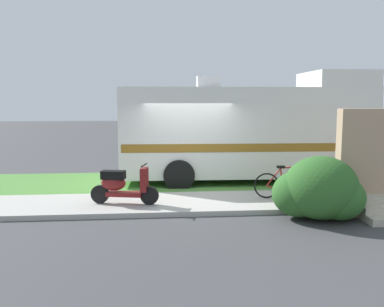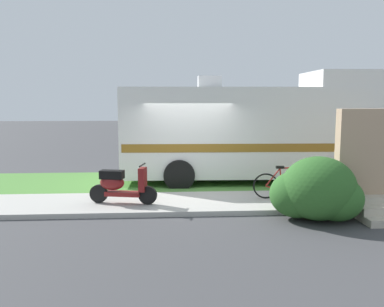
{
  "view_description": "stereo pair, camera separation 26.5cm",
  "coord_description": "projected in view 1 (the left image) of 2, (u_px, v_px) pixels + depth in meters",
  "views": [
    {
      "loc": [
        -0.9,
        -11.08,
        2.6
      ],
      "look_at": [
        0.09,
        0.3,
        1.1
      ],
      "focal_mm": 38.5,
      "sensor_mm": 36.0,
      "label": 1
    },
    {
      "loc": [
        -0.63,
        -11.1,
        2.6
      ],
      "look_at": [
        0.09,
        0.3,
        1.1
      ],
      "focal_mm": 38.5,
      "sensor_mm": 36.0,
      "label": 2
    }
  ],
  "objects": [
    {
      "name": "grass_strip",
      "position": [
        186.0,
        182.0,
        12.84
      ],
      "size": [
        24.0,
        3.4,
        0.08
      ],
      "color": "#4C8438",
      "rests_on": "ground"
    },
    {
      "name": "ground_plane",
      "position": [
        190.0,
        194.0,
        11.36
      ],
      "size": [
        80.0,
        80.0,
        0.0
      ],
      "primitive_type": "plane",
      "color": "#424244"
    },
    {
      "name": "porch_steps",
      "position": [
        382.0,
        172.0,
        9.34
      ],
      "size": [
        2.0,
        1.26,
        2.4
      ],
      "color": "#BCB29E",
      "rests_on": "ground"
    },
    {
      "name": "scooter",
      "position": [
        122.0,
        185.0,
        9.81
      ],
      "size": [
        1.64,
        0.61,
        0.97
      ],
      "color": "black",
      "rests_on": "ground"
    },
    {
      "name": "bicycle",
      "position": [
        288.0,
        184.0,
        10.38
      ],
      "size": [
        1.71,
        0.52,
        0.88
      ],
      "color": "black",
      "rests_on": "ground"
    },
    {
      "name": "bush_by_porch",
      "position": [
        319.0,
        191.0,
        8.85
      ],
      "size": [
        1.93,
        1.45,
        1.37
      ],
      "color": "#2D6026",
      "rests_on": "ground"
    },
    {
      "name": "pickup_truck_near",
      "position": [
        290.0,
        140.0,
        17.19
      ],
      "size": [
        5.22,
        2.22,
        1.73
      ],
      "color": "#1E478C",
      "rests_on": "ground"
    },
    {
      "name": "bottle_green",
      "position": [
        316.0,
        190.0,
        10.92
      ],
      "size": [
        0.07,
        0.07,
        0.25
      ],
      "color": "navy",
      "rests_on": "ground"
    },
    {
      "name": "sidewalk",
      "position": [
        194.0,
        203.0,
        10.17
      ],
      "size": [
        24.0,
        2.0,
        0.12
      ],
      "color": "#ADAAA3",
      "rests_on": "ground"
    },
    {
      "name": "motorhome_rv",
      "position": [
        248.0,
        130.0,
        12.96
      ],
      "size": [
        7.67,
        2.81,
        3.46
      ],
      "color": "silver",
      "rests_on": "ground"
    }
  ]
}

